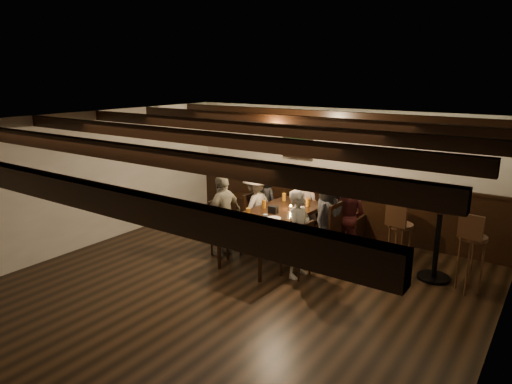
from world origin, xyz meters
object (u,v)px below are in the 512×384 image
Objects in this scene: person_right_near at (327,218)px; bar_stool_left at (398,249)px; person_bench_right at (348,215)px; chair_right_near at (325,241)px; person_bench_left at (263,201)px; dining_table at (275,216)px; chair_left_far at (225,238)px; person_left_near at (255,207)px; chair_right_far at (296,259)px; person_right_far at (299,234)px; person_left_far at (224,215)px; chair_left_near at (257,226)px; person_bench_centre at (307,207)px; bar_stool_right at (470,263)px; high_top_table at (438,231)px.

bar_stool_left is (1.22, -0.02, -0.26)m from person_right_near.
person_bench_right is 0.48m from person_right_near.
chair_right_near is 0.79× the size of person_bench_left.
chair_left_far is at bearing -148.00° from dining_table.
bar_stool_left is at bearing 90.46° from person_left_near.
person_right_near is at bearing -171.61° from bar_stool_left.
bar_stool_left is (2.72, -0.08, -0.19)m from person_left_near.
person_right_far is (0.03, -0.00, 0.41)m from chair_right_far.
person_left_far is (0.10, -1.35, 0.09)m from person_bench_left.
person_left_far reaches higher than chair_left_far.
chair_left_near is 0.68× the size of person_left_near.
person_right_far is (1.50, -0.05, -0.02)m from person_left_far.
person_left_near is 1.75m from person_right_far.
bar_stool_left is (1.28, 0.88, 0.17)m from chair_right_far.
person_left_near reaches higher than chair_right_far.
chair_left_near is 0.60m from person_bench_left.
person_bench_right is 1.13× the size of bar_stool_left.
dining_table is at bearing 90.00° from person_bench_centre.
bar_stool_right is (2.98, 0.45, -0.27)m from dining_table.
high_top_table is 0.99× the size of bar_stool_left.
person_bench_centre is at bearing 176.69° from bar_stool_right.
person_right_far reaches higher than chair_right_near.
person_right_near reaches higher than bar_stool_right.
person_right_near is at bearing 120.96° from person_left_far.
dining_table is 0.96m from chair_right_far.
bar_stool_right is at bearing 12.32° from bar_stool_left.
person_bench_left is at bearing 74.48° from chair_right_near.
bar_stool_left is at bearing -52.84° from person_right_far.
bar_stool_left is at bearing 158.12° from person_bench_right.
person_bench_centre is 0.96m from person_right_near.
person_right_far is at bearing -135.48° from bar_stool_left.
person_right_near is at bearing 0.00° from person_right_far.
person_bench_right reaches higher than high_top_table.
chair_right_near is 1.71m from person_bench_left.
chair_right_near reaches higher than chair_left_near.
chair_left_far is (-0.74, -0.42, -0.42)m from dining_table.
bar_stool_right is at bearing 170.60° from person_bench_right.
person_left_near is 1.50m from person_right_near.
dining_table is at bearing 45.00° from person_bench_right.
dining_table is at bearing 59.04° from person_right_far.
chair_right_far is at bearing 58.50° from person_left_near.
person_right_far is 1.15× the size of bar_stool_right.
person_bench_centre is at bearing 170.98° from bar_stool_left.
chair_left_near is 1.77m from person_right_far.
bar_stool_left is at bearing -157.60° from high_top_table.
person_bench_right is at bearing 129.80° from chair_left_far.
high_top_table is at bearing -81.79° from person_right_near.
high_top_table reaches higher than dining_table.
person_left_far is at bearing -153.89° from bar_stool_left.
chair_left_far is 0.75× the size of person_left_near.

